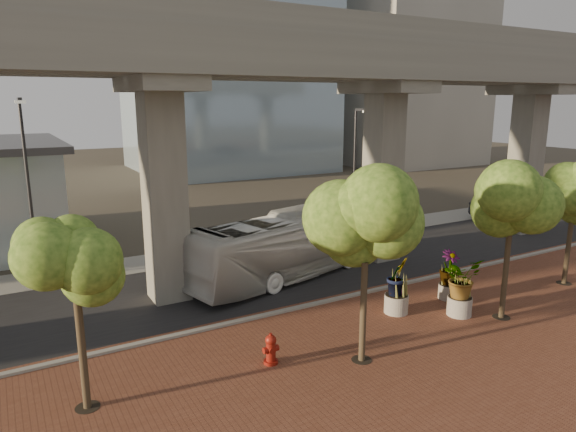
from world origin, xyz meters
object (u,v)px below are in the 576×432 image
fire_hydrant (271,349)px  transit_bus (291,246)px  parked_car (499,205)px  planter_front (461,281)px

fire_hydrant → transit_bus: bearing=55.7°
parked_car → planter_front: size_ratio=2.12×
transit_bus → planter_front: transit_bus is taller
parked_car → fire_hydrant: size_ratio=4.77×
transit_bus → parked_car: 21.09m
transit_bus → parked_car: size_ratio=2.25×
planter_front → fire_hydrant: bearing=177.9°
transit_bus → planter_front: size_ratio=4.77×
transit_bus → fire_hydrant: size_ratio=10.75×
parked_car → planter_front: (-17.11, -11.65, 0.69)m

